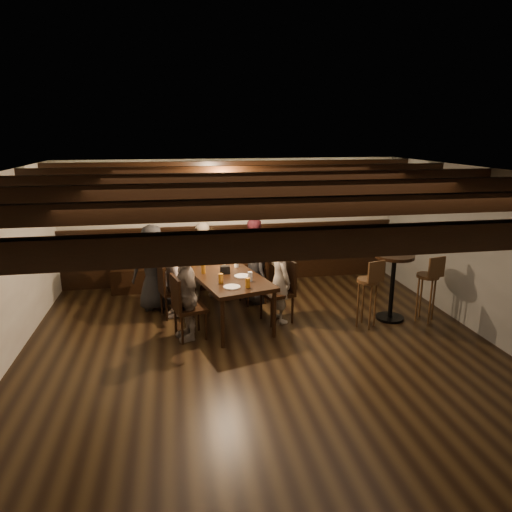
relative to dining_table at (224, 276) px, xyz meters
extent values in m
plane|color=black|center=(0.39, -1.60, -0.70)|extent=(7.00, 7.00, 0.00)
plane|color=black|center=(0.39, -1.60, 1.70)|extent=(7.00, 7.00, 0.00)
plane|color=beige|center=(0.39, 1.90, 0.50)|extent=(6.50, 0.00, 6.50)
plane|color=#4E4F4C|center=(3.64, -1.60, 0.50)|extent=(0.00, 7.00, 7.00)
cube|color=black|center=(0.39, 1.86, -0.15)|extent=(6.50, 0.08, 1.10)
cube|color=black|center=(-0.41, 1.60, -0.47)|extent=(3.00, 0.45, 0.45)
cube|color=black|center=(-0.41, 1.80, 1.05)|extent=(0.62, 0.12, 0.72)
cube|color=black|center=(-0.41, 1.73, 1.05)|extent=(0.50, 0.02, 0.58)
cube|color=black|center=(0.39, -4.50, 1.61)|extent=(6.50, 0.10, 0.16)
cube|color=black|center=(0.39, -3.34, 1.61)|extent=(6.50, 0.10, 0.16)
cube|color=black|center=(0.39, -2.18, 1.61)|extent=(6.50, 0.10, 0.16)
cube|color=black|center=(0.39, -1.02, 1.61)|extent=(6.50, 0.10, 0.16)
cube|color=black|center=(0.39, 0.14, 1.61)|extent=(6.50, 0.10, 0.16)
cube|color=black|center=(0.39, 1.30, 1.61)|extent=(6.50, 0.10, 0.16)
sphere|color=#FFE099|center=(-2.36, 1.28, 1.49)|extent=(0.07, 0.07, 0.07)
sphere|color=#FFE099|center=(-0.99, 1.28, 1.49)|extent=(0.07, 0.07, 0.07)
sphere|color=#FFE099|center=(0.39, 1.28, 1.49)|extent=(0.07, 0.07, 0.07)
sphere|color=#FFE099|center=(1.76, 1.28, 1.49)|extent=(0.07, 0.07, 0.07)
sphere|color=#FFE099|center=(3.14, 1.28, 1.49)|extent=(0.07, 0.07, 0.07)
cube|color=black|center=(0.00, 0.00, 0.03)|extent=(1.41, 2.20, 0.06)
cylinder|color=black|center=(-0.14, -1.02, -0.35)|extent=(0.06, 0.06, 0.70)
cylinder|color=black|center=(-0.63, 0.82, -0.35)|extent=(0.06, 0.06, 0.70)
cylinder|color=black|center=(0.63, -0.82, -0.35)|extent=(0.06, 0.06, 0.70)
cylinder|color=black|center=(0.14, 1.02, -0.35)|extent=(0.06, 0.06, 0.70)
cube|color=black|center=(-0.79, 0.25, -0.29)|extent=(0.49, 0.49, 0.05)
cube|color=black|center=(-0.97, 0.21, -0.04)|extent=(0.14, 0.40, 0.44)
cube|color=black|center=(-0.56, -0.62, -0.25)|extent=(0.53, 0.53, 0.05)
cube|color=black|center=(-0.75, -0.67, 0.01)|extent=(0.15, 0.43, 0.47)
cube|color=black|center=(0.56, 0.62, -0.27)|extent=(0.50, 0.50, 0.05)
cube|color=black|center=(0.74, 0.66, -0.02)|extent=(0.14, 0.41, 0.45)
cube|color=black|center=(0.79, -0.25, -0.23)|extent=(0.55, 0.55, 0.05)
cube|color=black|center=(0.99, -0.20, 0.04)|extent=(0.16, 0.44, 0.49)
imported|color=black|center=(-1.10, 0.64, 0.02)|extent=(0.79, 0.62, 1.43)
imported|color=slate|center=(-0.27, 1.01, -0.01)|extent=(0.57, 0.45, 1.38)
imported|color=maroon|center=(0.64, 1.10, 0.00)|extent=(0.79, 0.68, 1.39)
imported|color=#A7958D|center=(-0.84, 0.24, -0.04)|extent=(0.69, 0.95, 1.31)
imported|color=gray|center=(-0.61, -0.63, -0.04)|extent=(0.51, 0.83, 1.32)
imported|color=black|center=(0.61, 0.63, -0.09)|extent=(0.53, 0.67, 1.22)
imported|color=gray|center=(0.84, -0.24, -0.02)|extent=(0.44, 0.56, 1.36)
cylinder|color=#BF7219|center=(-0.45, 0.60, 0.13)|extent=(0.07, 0.07, 0.14)
cylinder|color=#BF7219|center=(0.07, 0.69, 0.13)|extent=(0.07, 0.07, 0.14)
cylinder|color=#BF7219|center=(-0.32, 0.02, 0.13)|extent=(0.07, 0.07, 0.14)
cylinder|color=silver|center=(0.24, 0.27, 0.13)|extent=(0.07, 0.07, 0.14)
cylinder|color=#BF7219|center=(-0.10, -0.49, 0.13)|extent=(0.07, 0.07, 0.14)
cylinder|color=silver|center=(0.33, -0.48, 0.13)|extent=(0.07, 0.07, 0.14)
cylinder|color=#BF7219|center=(0.25, -0.76, 0.13)|extent=(0.07, 0.07, 0.14)
cylinder|color=white|center=(0.04, -0.72, 0.07)|extent=(0.24, 0.24, 0.01)
cylinder|color=white|center=(0.25, -0.24, 0.07)|extent=(0.24, 0.24, 0.01)
cube|color=black|center=(0.01, -0.05, 0.12)|extent=(0.15, 0.10, 0.12)
cylinder|color=beige|center=(0.04, 0.32, 0.09)|extent=(0.05, 0.05, 0.05)
cylinder|color=black|center=(2.59, -0.50, -0.68)|extent=(0.44, 0.44, 0.04)
cylinder|color=black|center=(2.59, -0.50, -0.18)|extent=(0.07, 0.07, 1.00)
cylinder|color=black|center=(2.59, -0.50, 0.34)|extent=(0.60, 0.60, 0.05)
cylinder|color=#322110|center=(2.09, -0.70, 0.04)|extent=(0.34, 0.34, 0.05)
cube|color=#322110|center=(2.14, -0.85, 0.22)|extent=(0.29, 0.12, 0.32)
cylinder|color=#322110|center=(3.09, -0.65, 0.04)|extent=(0.34, 0.34, 0.05)
cube|color=#322110|center=(3.12, -0.80, 0.22)|extent=(0.30, 0.10, 0.32)
camera|label=1|loc=(-0.70, -6.77, 2.18)|focal=32.00mm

